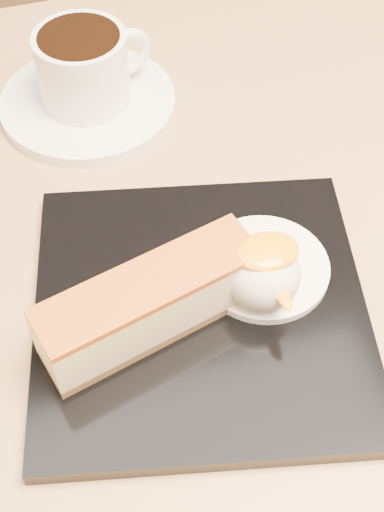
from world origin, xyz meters
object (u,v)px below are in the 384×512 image
object	(u,v)px
table	(138,426)
coffee_cup	(85,66)
dessert_plate	(201,310)
saucer	(88,103)
ice_cream_scoop	(263,274)
cheesecake	(150,303)

from	to	relation	value
table	coffee_cup	xyz separation A→B (m)	(0.03, 0.23, 0.20)
dessert_plate	saucer	size ratio (longest dim) A/B	1.47
table	saucer	bearing A→B (deg)	84.11
dessert_plate	saucer	distance (m)	0.23
saucer	coffee_cup	world-z (taller)	coffee_cup
ice_cream_scoop	dessert_plate	bearing A→B (deg)	172.87
dessert_plate	table	bearing A→B (deg)	173.57
table	dessert_plate	world-z (taller)	dessert_plate
dessert_plate	ice_cream_scoop	bearing A→B (deg)	-7.13
cheesecake	coffee_cup	bearing A→B (deg)	73.56
coffee_cup	cheesecake	bearing A→B (deg)	-106.91
ice_cream_scoop	saucer	xyz separation A→B (m)	(-0.07, 0.24, -0.03)
table	cheesecake	world-z (taller)	cheesecake
cheesecake	table	bearing A→B (deg)	133.14
cheesecake	saucer	bearing A→B (deg)	74.00
ice_cream_scoop	saucer	bearing A→B (deg)	106.11
cheesecake	ice_cream_scoop	distance (m)	0.08
table	ice_cream_scoop	xyz separation A→B (m)	(0.09, -0.01, 0.19)
table	cheesecake	distance (m)	0.19
cheesecake	coffee_cup	xyz separation A→B (m)	(0.01, 0.24, 0.01)
coffee_cup	ice_cream_scoop	bearing A→B (deg)	-89.29
dessert_plate	coffee_cup	size ratio (longest dim) A/B	2.20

